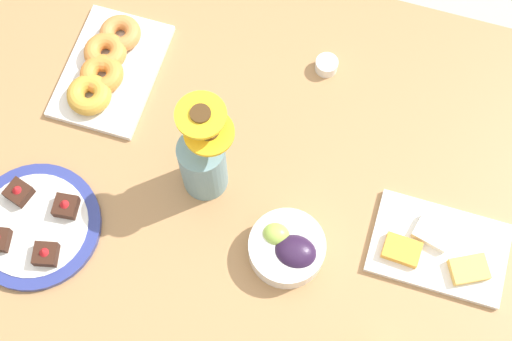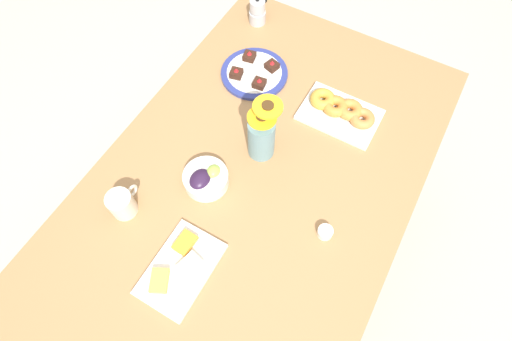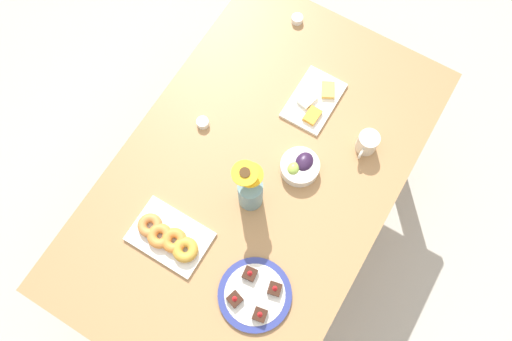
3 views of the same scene
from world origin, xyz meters
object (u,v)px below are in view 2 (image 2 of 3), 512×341
croissant_platter (341,110)px  dessert_plate (254,73)px  coffee_mug (122,204)px  grape_bowl (205,179)px  cheese_platter (180,267)px  moka_pot (257,12)px  jam_cup_honey (325,232)px  flower_vase (262,136)px  dining_table (256,187)px

croissant_platter → dessert_plate: 0.37m
coffee_mug → dessert_plate: coffee_mug is taller
grape_bowl → cheese_platter: 0.29m
grape_bowl → croissant_platter: size_ratio=0.52×
moka_pot → grape_bowl: bearing=-163.1°
croissant_platter → grape_bowl: bearing=150.3°
jam_cup_honey → flower_vase: 0.37m
cheese_platter → flower_vase: (0.47, -0.01, 0.09)m
flower_vase → moka_pot: 0.64m
croissant_platter → dessert_plate: dessert_plate is taller
dining_table → grape_bowl: grape_bowl is taller
dining_table → jam_cup_honey: size_ratio=33.33×
coffee_mug → cheese_platter: coffee_mug is taller
croissant_platter → jam_cup_honey: size_ratio=5.87×
jam_cup_honey → dessert_plate: dessert_plate is taller
moka_pot → dessert_plate: bearing=-153.0°
dining_table → dessert_plate: dessert_plate is taller
coffee_mug → dessert_plate: size_ratio=0.45×
grape_bowl → cheese_platter: size_ratio=0.57×
flower_vase → moka_pot: bearing=30.6°
dessert_plate → flower_vase: flower_vase is taller
jam_cup_honey → flower_vase: flower_vase is taller
dining_table → dessert_plate: 0.46m
dining_table → cheese_platter: size_ratio=6.15×
jam_cup_honey → dining_table: bearing=76.0°
jam_cup_honey → flower_vase: (0.17, 0.32, 0.08)m
coffee_mug → moka_pot: (0.96, 0.05, 0.00)m
grape_bowl → flower_vase: (0.20, -0.10, 0.07)m
flower_vase → jam_cup_honey: bearing=-117.6°
dining_table → flower_vase: flower_vase is taller
dining_table → grape_bowl: 0.20m
coffee_mug → dessert_plate: bearing=-6.5°
coffee_mug → dessert_plate: 0.70m
cheese_platter → croissant_platter: (0.75, -0.18, 0.01)m
dining_table → cheese_platter: (-0.38, 0.04, 0.10)m
croissant_platter → moka_pot: bearing=61.3°
dining_table → croissant_platter: (0.37, -0.14, 0.11)m
jam_cup_honey → moka_pot: 0.96m
cheese_platter → jam_cup_honey: 0.45m
dining_table → jam_cup_honey: (-0.07, -0.28, 0.10)m
jam_cup_honey → dessert_plate: (0.46, 0.51, -0.00)m
cheese_platter → coffee_mug: bearing=74.9°
croissant_platter → moka_pot: (0.27, 0.50, 0.03)m
dining_table → jam_cup_honey: bearing=-104.0°
cheese_platter → flower_vase: flower_vase is taller
grape_bowl → cheese_platter: grape_bowl is taller
coffee_mug → jam_cup_honey: size_ratio=2.40×
dining_table → coffee_mug: 0.45m
coffee_mug → jam_cup_honey: 0.64m
coffee_mug → jam_cup_honey: (0.24, -0.59, -0.03)m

